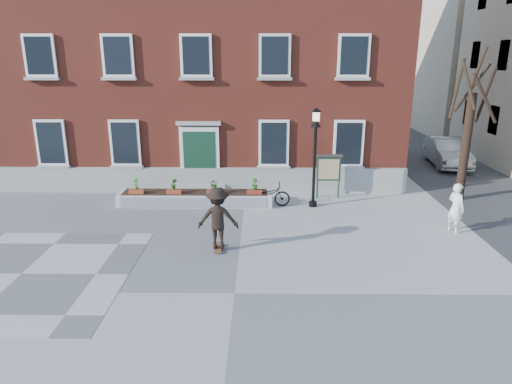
{
  "coord_description": "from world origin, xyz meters",
  "views": [
    {
      "loc": [
        0.68,
        -10.4,
        5.88
      ],
      "look_at": [
        0.5,
        4.0,
        1.5
      ],
      "focal_mm": 32.0,
      "sensor_mm": 36.0,
      "label": 1
    }
  ],
  "objects_px": {
    "bicycle": "(267,194)",
    "parked_car": "(447,152)",
    "notice_board": "(329,169)",
    "skateboarder": "(218,218)",
    "lamp_post": "(315,144)",
    "bystander": "(456,208)"
  },
  "relations": [
    {
      "from": "parked_car",
      "to": "lamp_post",
      "type": "distance_m",
      "value": 10.83
    },
    {
      "from": "lamp_post",
      "to": "skateboarder",
      "type": "xyz_separation_m",
      "value": [
        -3.4,
        -4.29,
        -1.49
      ]
    },
    {
      "from": "lamp_post",
      "to": "skateboarder",
      "type": "distance_m",
      "value": 5.68
    },
    {
      "from": "bystander",
      "to": "skateboarder",
      "type": "distance_m",
      "value": 8.11
    },
    {
      "from": "bicycle",
      "to": "bystander",
      "type": "xyz_separation_m",
      "value": [
        6.39,
        -2.67,
        0.38
      ]
    },
    {
      "from": "bystander",
      "to": "parked_car",
      "type": "bearing_deg",
      "value": -46.12
    },
    {
      "from": "notice_board",
      "to": "lamp_post",
      "type": "bearing_deg",
      "value": -122.74
    },
    {
      "from": "skateboarder",
      "to": "lamp_post",
      "type": "bearing_deg",
      "value": 51.6
    },
    {
      "from": "lamp_post",
      "to": "notice_board",
      "type": "bearing_deg",
      "value": 57.26
    },
    {
      "from": "parked_car",
      "to": "bystander",
      "type": "bearing_deg",
      "value": -103.88
    },
    {
      "from": "bicycle",
      "to": "bystander",
      "type": "relative_size",
      "value": 1.07
    },
    {
      "from": "notice_board",
      "to": "parked_car",
      "type": "bearing_deg",
      "value": 39.0
    },
    {
      "from": "bicycle",
      "to": "skateboarder",
      "type": "distance_m",
      "value": 4.6
    },
    {
      "from": "bicycle",
      "to": "parked_car",
      "type": "distance_m",
      "value": 12.14
    },
    {
      "from": "parked_car",
      "to": "bystander",
      "type": "distance_m",
      "value": 10.33
    },
    {
      "from": "bicycle",
      "to": "lamp_post",
      "type": "xyz_separation_m",
      "value": [
        1.85,
        0.0,
        2.06
      ]
    },
    {
      "from": "bystander",
      "to": "lamp_post",
      "type": "relative_size",
      "value": 0.44
    },
    {
      "from": "bicycle",
      "to": "notice_board",
      "type": "height_order",
      "value": "notice_board"
    },
    {
      "from": "parked_car",
      "to": "bystander",
      "type": "relative_size",
      "value": 2.66
    },
    {
      "from": "bicycle",
      "to": "bystander",
      "type": "bearing_deg",
      "value": -112.62
    },
    {
      "from": "bicycle",
      "to": "skateboarder",
      "type": "height_order",
      "value": "skateboarder"
    },
    {
      "from": "parked_car",
      "to": "lamp_post",
      "type": "height_order",
      "value": "lamp_post"
    }
  ]
}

